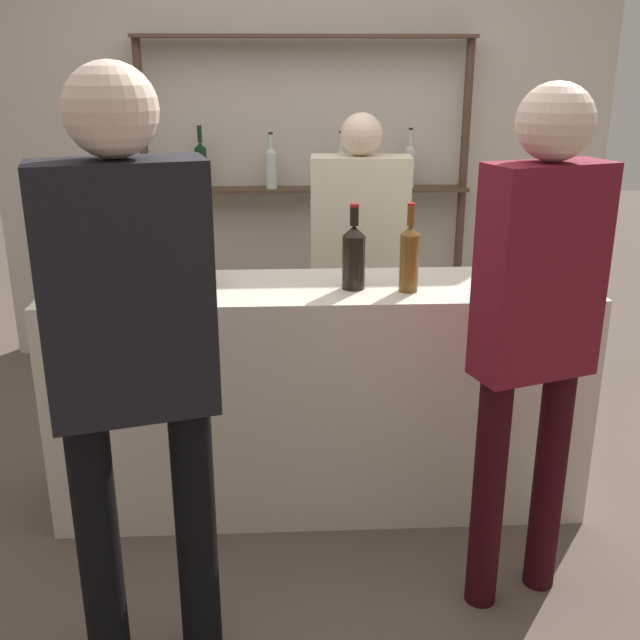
% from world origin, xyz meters
% --- Properties ---
extents(ground_plane, '(16.00, 16.00, 0.00)m').
position_xyz_m(ground_plane, '(0.00, 0.00, 0.00)').
color(ground_plane, brown).
extents(bar_counter, '(2.14, 0.52, 0.96)m').
position_xyz_m(bar_counter, '(0.00, 0.00, 0.48)').
color(bar_counter, beige).
rests_on(bar_counter, ground_plane).
extents(back_wall, '(3.74, 0.12, 2.80)m').
position_xyz_m(back_wall, '(0.00, 1.86, 1.40)').
color(back_wall, beige).
rests_on(back_wall, ground_plane).
extents(back_shelf, '(1.95, 0.18, 1.95)m').
position_xyz_m(back_shelf, '(-0.01, 1.68, 1.28)').
color(back_shelf, '#4C3828').
rests_on(back_shelf, ground_plane).
extents(counter_bottle_0, '(0.09, 0.09, 0.36)m').
position_xyz_m(counter_bottle_0, '(-0.87, 0.10, 1.10)').
color(counter_bottle_0, '#0F1956').
rests_on(counter_bottle_0, bar_counter).
extents(counter_bottle_1, '(0.08, 0.08, 0.35)m').
position_xyz_m(counter_bottle_1, '(-0.91, -0.03, 1.10)').
color(counter_bottle_1, black).
rests_on(counter_bottle_1, bar_counter).
extents(counter_bottle_2, '(0.09, 0.09, 0.36)m').
position_xyz_m(counter_bottle_2, '(-0.72, -0.02, 1.10)').
color(counter_bottle_2, silver).
rests_on(counter_bottle_2, bar_counter).
extents(counter_bottle_3, '(0.09, 0.09, 0.33)m').
position_xyz_m(counter_bottle_3, '(0.13, -0.04, 1.09)').
color(counter_bottle_3, black).
rests_on(counter_bottle_3, bar_counter).
extents(counter_bottle_4, '(0.07, 0.07, 0.34)m').
position_xyz_m(counter_bottle_4, '(0.34, -0.09, 1.10)').
color(counter_bottle_4, brown).
rests_on(counter_bottle_4, bar_counter).
extents(wine_glass, '(0.07, 0.07, 0.16)m').
position_xyz_m(wine_glass, '(0.75, -0.06, 1.07)').
color(wine_glass, silver).
rests_on(wine_glass, bar_counter).
extents(ice_bucket, '(0.19, 0.19, 0.22)m').
position_xyz_m(ice_bucket, '(-0.53, 0.03, 1.07)').
color(ice_bucket, black).
rests_on(ice_bucket, bar_counter).
extents(customer_right, '(0.42, 0.28, 1.75)m').
position_xyz_m(customer_right, '(0.65, -0.65, 1.06)').
color(customer_right, black).
rests_on(customer_right, ground_plane).
extents(server_behind_counter, '(0.50, 0.25, 1.57)m').
position_xyz_m(server_behind_counter, '(0.24, 0.86, 0.91)').
color(server_behind_counter, '#575347').
rests_on(server_behind_counter, ground_plane).
extents(customer_left, '(0.48, 0.30, 1.81)m').
position_xyz_m(customer_left, '(-0.56, -0.92, 1.07)').
color(customer_left, black).
rests_on(customer_left, ground_plane).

